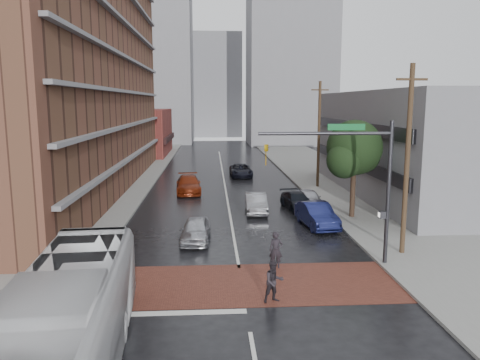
{
  "coord_description": "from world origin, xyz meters",
  "views": [
    {
      "loc": [
        -1.32,
        -19.39,
        8.05
      ],
      "look_at": [
        0.38,
        7.94,
        3.5
      ],
      "focal_mm": 35.0,
      "sensor_mm": 36.0,
      "label": 1
    }
  ],
  "objects": [
    {
      "name": "ground",
      "position": [
        0.0,
        0.0,
        0.0
      ],
      "size": [
        160.0,
        160.0,
        0.0
      ],
      "primitive_type": "plane",
      "color": "black",
      "rests_on": "ground"
    },
    {
      "name": "crosswalk",
      "position": [
        0.0,
        0.5,
        0.01
      ],
      "size": [
        14.0,
        5.0,
        0.02
      ],
      "primitive_type": "cube",
      "color": "brown",
      "rests_on": "ground"
    },
    {
      "name": "sidewalk_west",
      "position": [
        -11.5,
        25.0,
        0.07
      ],
      "size": [
        9.0,
        90.0,
        0.15
      ],
      "primitive_type": "cube",
      "color": "gray",
      "rests_on": "ground"
    },
    {
      "name": "sidewalk_east",
      "position": [
        11.5,
        25.0,
        0.07
      ],
      "size": [
        9.0,
        90.0,
        0.15
      ],
      "primitive_type": "cube",
      "color": "gray",
      "rests_on": "ground"
    },
    {
      "name": "apartment_block",
      "position": [
        -14.0,
        24.0,
        14.0
      ],
      "size": [
        10.0,
        44.0,
        28.0
      ],
      "primitive_type": "cube",
      "color": "brown",
      "rests_on": "ground"
    },
    {
      "name": "storefront_west",
      "position": [
        -12.0,
        54.0,
        3.5
      ],
      "size": [
        8.0,
        16.0,
        7.0
      ],
      "primitive_type": "cube",
      "color": "maroon",
      "rests_on": "ground"
    },
    {
      "name": "building_east",
      "position": [
        16.5,
        20.0,
        4.5
      ],
      "size": [
        11.0,
        26.0,
        9.0
      ],
      "primitive_type": "cube",
      "color": "gray",
      "rests_on": "ground"
    },
    {
      "name": "distant_tower_west",
      "position": [
        -14.0,
        78.0,
        16.0
      ],
      "size": [
        18.0,
        16.0,
        32.0
      ],
      "primitive_type": "cube",
      "color": "gray",
      "rests_on": "ground"
    },
    {
      "name": "distant_tower_east",
      "position": [
        14.0,
        72.0,
        18.0
      ],
      "size": [
        16.0,
        14.0,
        36.0
      ],
      "primitive_type": "cube",
      "color": "gray",
      "rests_on": "ground"
    },
    {
      "name": "distant_tower_center",
      "position": [
        0.0,
        95.0,
        12.0
      ],
      "size": [
        12.0,
        10.0,
        24.0
      ],
      "primitive_type": "cube",
      "color": "gray",
      "rests_on": "ground"
    },
    {
      "name": "street_tree",
      "position": [
        8.52,
        12.03,
        4.73
      ],
      "size": [
        4.2,
        4.1,
        6.9
      ],
      "color": "#332319",
      "rests_on": "ground"
    },
    {
      "name": "signal_mast",
      "position": [
        5.85,
        2.5,
        4.73
      ],
      "size": [
        6.5,
        0.3,
        7.2
      ],
      "color": "#2D2D33",
      "rests_on": "ground"
    },
    {
      "name": "utility_pole_near",
      "position": [
        8.8,
        4.0,
        5.14
      ],
      "size": [
        1.6,
        0.26,
        10.0
      ],
      "color": "#473321",
      "rests_on": "ground"
    },
    {
      "name": "utility_pole_far",
      "position": [
        8.8,
        24.0,
        5.14
      ],
      "size": [
        1.6,
        0.26,
        10.0
      ],
      "color": "#473321",
      "rests_on": "ground"
    },
    {
      "name": "transit_bus",
      "position": [
        -5.5,
        -6.82,
        1.7
      ],
      "size": [
        3.72,
        12.36,
        3.4
      ],
      "primitive_type": "imported",
      "rotation": [
        0.0,
        0.0,
        0.07
      ],
      "color": "silver",
      "rests_on": "ground"
    },
    {
      "name": "pedestrian_a",
      "position": [
        1.81,
        2.48,
        0.9
      ],
      "size": [
        0.7,
        0.5,
        1.81
      ],
      "primitive_type": "imported",
      "rotation": [
        0.0,
        0.0,
        -0.11
      ],
      "color": "black",
      "rests_on": "ground"
    },
    {
      "name": "pedestrian_b",
      "position": [
        1.17,
        -1.5,
        0.87
      ],
      "size": [
        1.0,
        0.87,
        1.75
      ],
      "primitive_type": "imported",
      "rotation": [
        0.0,
        0.0,
        0.28
      ],
      "color": "#262126",
      "rests_on": "ground"
    },
    {
      "name": "car_travel_a",
      "position": [
        -2.26,
        7.17,
        0.69
      ],
      "size": [
        1.85,
        4.15,
        1.39
      ],
      "primitive_type": "imported",
      "rotation": [
        0.0,
        0.0,
        -0.05
      ],
      "color": "#B5B7BE",
      "rests_on": "ground"
    },
    {
      "name": "car_travel_b",
      "position": [
        1.96,
        14.18,
        0.71
      ],
      "size": [
        1.64,
        4.37,
        1.43
      ],
      "primitive_type": "imported",
      "rotation": [
        0.0,
        0.0,
        -0.03
      ],
      "color": "#999AA0",
      "rests_on": "ground"
    },
    {
      "name": "car_travel_c",
      "position": [
        -3.38,
        22.22,
        0.77
      ],
      "size": [
        2.5,
        5.43,
        1.54
      ],
      "primitive_type": "imported",
      "rotation": [
        0.0,
        0.0,
        0.07
      ],
      "color": "maroon",
      "rests_on": "ground"
    },
    {
      "name": "suv_travel",
      "position": [
        1.94,
        31.15,
        0.69
      ],
      "size": [
        2.42,
        5.03,
        1.38
      ],
      "primitive_type": "imported",
      "rotation": [
        0.0,
        0.0,
        0.03
      ],
      "color": "black",
      "rests_on": "ground"
    },
    {
      "name": "car_parked_near",
      "position": [
        5.54,
        10.0,
        0.79
      ],
      "size": [
        2.22,
        4.95,
        1.58
      ],
      "primitive_type": "imported",
      "rotation": [
        0.0,
        0.0,
        0.12
      ],
      "color": "#161C4F",
      "rests_on": "ground"
    },
    {
      "name": "car_parked_mid",
      "position": [
        5.2,
        15.21,
        0.63
      ],
      "size": [
        2.38,
        4.54,
        1.26
      ],
      "primitive_type": "imported",
      "rotation": [
        0.0,
        0.0,
        0.15
      ],
      "color": "black",
      "rests_on": "ground"
    },
    {
      "name": "car_parked_far",
      "position": [
        6.3,
        16.0,
        0.67
      ],
      "size": [
        1.9,
        4.03,
        1.33
      ],
      "primitive_type": "imported",
      "rotation": [
        0.0,
        0.0,
        0.08
      ],
      "color": "#ACADB4",
      "rests_on": "ground"
    }
  ]
}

